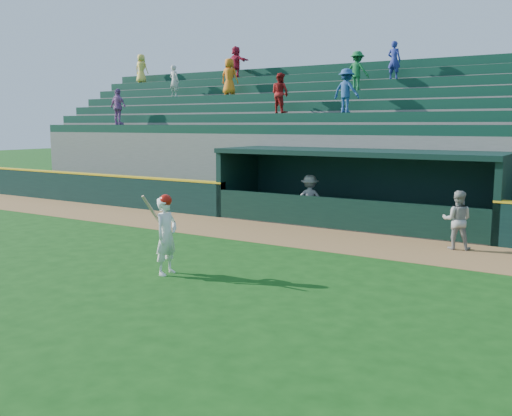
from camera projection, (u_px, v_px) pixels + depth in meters
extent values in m
plane|color=#124210|center=(217.00, 276.00, 12.49)|extent=(120.00, 120.00, 0.00)
cube|color=olive|center=(316.00, 238.00, 16.59)|extent=(40.00, 3.00, 0.01)
cube|color=black|center=(76.00, 188.00, 24.35)|extent=(15.50, 0.30, 1.20)
cube|color=yellow|center=(75.00, 173.00, 24.26)|extent=(15.50, 0.32, 0.06)
imported|color=#999994|center=(457.00, 220.00, 15.03)|extent=(0.87, 0.74, 1.57)
imported|color=gray|center=(310.00, 199.00, 19.11)|extent=(1.19, 0.96, 1.61)
cube|color=slate|center=(354.00, 224.00, 18.93)|extent=(9.00, 2.60, 0.04)
cube|color=black|center=(239.00, 182.00, 21.20)|extent=(0.20, 2.60, 2.30)
cube|color=black|center=(505.00, 200.00, 16.34)|extent=(0.20, 2.60, 2.30)
cube|color=black|center=(369.00, 186.00, 19.86)|extent=(9.40, 0.20, 2.30)
cube|color=black|center=(356.00, 152.00, 18.59)|extent=(9.40, 2.80, 0.16)
cube|color=black|center=(339.00, 214.00, 17.84)|extent=(9.00, 0.16, 1.00)
cube|color=brown|center=(363.00, 214.00, 19.57)|extent=(8.40, 0.45, 0.10)
cube|color=slate|center=(375.00, 176.00, 20.25)|extent=(34.00, 0.85, 2.91)
cube|color=#0F3828|center=(375.00, 130.00, 19.91)|extent=(34.00, 0.60, 0.36)
cube|color=slate|center=(383.00, 168.00, 20.93)|extent=(34.00, 0.85, 3.36)
cube|color=#0F3828|center=(384.00, 117.00, 20.56)|extent=(34.00, 0.60, 0.36)
cube|color=slate|center=(391.00, 161.00, 21.61)|extent=(34.00, 0.85, 3.81)
cube|color=#0F3828|center=(392.00, 105.00, 21.20)|extent=(34.00, 0.60, 0.36)
cube|color=slate|center=(399.00, 154.00, 22.29)|extent=(34.00, 0.85, 4.26)
cube|color=#0F3828|center=(400.00, 94.00, 21.85)|extent=(34.00, 0.60, 0.36)
cube|color=slate|center=(406.00, 148.00, 22.96)|extent=(34.00, 0.85, 4.71)
cube|color=#0F3828|center=(407.00, 83.00, 22.50)|extent=(34.00, 0.60, 0.36)
cube|color=slate|center=(412.00, 142.00, 23.64)|extent=(34.00, 0.85, 5.16)
cube|color=#0F3828|center=(414.00, 73.00, 23.14)|extent=(34.00, 0.60, 0.36)
cube|color=slate|center=(419.00, 136.00, 24.32)|extent=(34.00, 0.85, 5.61)
cube|color=#0F3828|center=(421.00, 64.00, 23.79)|extent=(34.00, 0.60, 0.36)
cube|color=slate|center=(422.00, 136.00, 24.80)|extent=(34.50, 0.30, 5.61)
imported|color=orange|center=(229.00, 77.00, 25.94)|extent=(0.88, 0.65, 1.64)
imported|color=#B61C38|center=(236.00, 62.00, 27.65)|extent=(1.48, 0.78, 1.52)
imported|color=navy|center=(394.00, 60.00, 22.68)|extent=(0.58, 0.42, 1.49)
imported|color=#166631|center=(357.00, 71.00, 22.67)|extent=(1.05, 0.66, 1.55)
imported|color=#EECC54|center=(141.00, 69.00, 30.94)|extent=(0.82, 0.59, 1.54)
imported|color=#9C62A8|center=(118.00, 107.00, 26.38)|extent=(0.99, 0.48, 1.65)
imported|color=silver|center=(174.00, 81.00, 27.67)|extent=(0.58, 0.41, 1.51)
imported|color=maroon|center=(280.00, 93.00, 22.72)|extent=(0.90, 0.77, 1.59)
imported|color=#254B88|center=(346.00, 91.00, 21.22)|extent=(1.12, 0.75, 1.62)
imported|color=white|center=(166.00, 236.00, 12.50)|extent=(0.44, 0.65, 1.72)
sphere|color=#B21309|center=(166.00, 200.00, 12.38)|extent=(0.27, 0.27, 0.27)
cylinder|color=tan|center=(153.00, 211.00, 12.33)|extent=(0.23, 0.50, 0.76)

